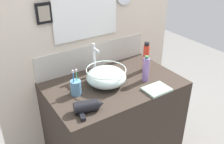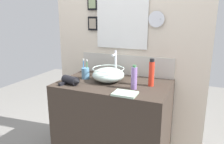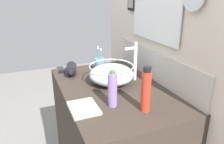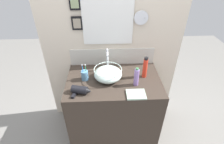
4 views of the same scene
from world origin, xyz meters
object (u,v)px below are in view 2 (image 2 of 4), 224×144
(toothbrush_cup, at_px, (85,73))
(soap_dispenser, at_px, (134,78))
(faucet, at_px, (115,62))
(hair_drier, at_px, (71,81))
(shampoo_bottle, at_px, (151,73))
(hand_towel, at_px, (125,94))
(glass_bowl_sink, at_px, (108,74))

(toothbrush_cup, distance_m, soap_dispenser, 0.55)
(faucet, xyz_separation_m, soap_dispenser, (0.29, -0.28, -0.05))
(hair_drier, height_order, shampoo_bottle, shampoo_bottle)
(shampoo_bottle, bearing_deg, hand_towel, -114.76)
(faucet, bearing_deg, toothbrush_cup, -145.91)
(soap_dispenser, bearing_deg, glass_bowl_sink, 158.57)
(hair_drier, distance_m, shampoo_bottle, 0.72)
(toothbrush_cup, xyz_separation_m, soap_dispenser, (0.53, -0.12, 0.04))
(glass_bowl_sink, xyz_separation_m, shampoo_bottle, (0.40, 0.03, 0.05))
(hair_drier, bearing_deg, soap_dispenser, 10.79)
(hand_towel, bearing_deg, toothbrush_cup, 151.91)
(hair_drier, relative_size, shampoo_bottle, 0.84)
(hair_drier, xyz_separation_m, soap_dispenser, (0.56, 0.11, 0.06))
(faucet, distance_m, soap_dispenser, 0.41)
(hair_drier, bearing_deg, faucet, 55.23)
(faucet, relative_size, soap_dispenser, 1.31)
(soap_dispenser, bearing_deg, hand_towel, -97.98)
(toothbrush_cup, relative_size, soap_dispenser, 0.96)
(faucet, distance_m, hand_towel, 0.53)
(toothbrush_cup, xyz_separation_m, shampoo_bottle, (0.65, 0.02, 0.06))
(glass_bowl_sink, height_order, hand_towel, glass_bowl_sink)
(glass_bowl_sink, height_order, faucet, faucet)
(hand_towel, bearing_deg, faucet, 120.86)
(shampoo_bottle, bearing_deg, hair_drier, -160.01)
(shampoo_bottle, xyz_separation_m, soap_dispenser, (-0.11, -0.14, -0.02))
(toothbrush_cup, height_order, soap_dispenser, soap_dispenser)
(glass_bowl_sink, bearing_deg, faucet, 90.00)
(glass_bowl_sink, xyz_separation_m, hand_towel, (0.26, -0.27, -0.06))
(toothbrush_cup, bearing_deg, glass_bowl_sink, -0.71)
(hair_drier, height_order, soap_dispenser, soap_dispenser)
(glass_bowl_sink, distance_m, hand_towel, 0.38)
(faucet, xyz_separation_m, hand_towel, (0.26, -0.44, -0.14))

